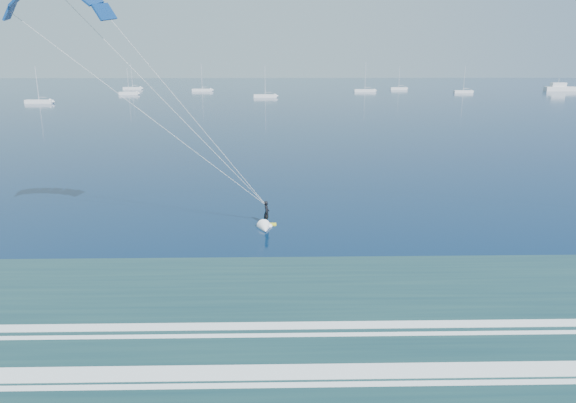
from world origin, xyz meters
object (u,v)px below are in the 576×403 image
(motor_yacht, at_px, (559,88))
(sailboat_4, at_px, (399,88))
(kitesurfer_rig, at_px, (172,109))
(sailboat_7, at_px, (365,90))
(sailboat_8, at_px, (133,88))
(sailboat_3, at_px, (265,96))
(sailboat_1, at_px, (129,93))
(sailboat_2, at_px, (202,90))
(sailboat_0, at_px, (39,101))
(sailboat_5, at_px, (463,91))

(motor_yacht, bearing_deg, sailboat_4, 169.18)
(kitesurfer_rig, relative_size, motor_yacht, 1.33)
(sailboat_7, distance_m, sailboat_8, 114.67)
(sailboat_3, bearing_deg, sailboat_1, 162.11)
(sailboat_4, bearing_deg, sailboat_2, -172.39)
(sailboat_8, bearing_deg, sailboat_0, -93.64)
(sailboat_3, height_order, sailboat_8, sailboat_8)
(motor_yacht, distance_m, sailboat_7, 92.53)
(motor_yacht, bearing_deg, sailboat_0, -161.24)
(sailboat_1, height_order, sailboat_7, sailboat_7)
(sailboat_1, relative_size, sailboat_8, 0.86)
(sailboat_2, height_order, sailboat_4, sailboat_2)
(sailboat_7, bearing_deg, sailboat_4, 43.16)
(sailboat_1, distance_m, sailboat_5, 143.72)
(sailboat_0, xyz_separation_m, sailboat_8, (5.78, 90.87, 0.01))
(sailboat_0, height_order, sailboat_7, sailboat_7)
(sailboat_2, relative_size, sailboat_8, 0.99)
(sailboat_2, bearing_deg, kitesurfer_rig, -82.48)
(sailboat_7, height_order, sailboat_8, sailboat_7)
(kitesurfer_rig, bearing_deg, motor_yacht, 55.85)
(sailboat_1, xyz_separation_m, sailboat_4, (121.41, 38.93, 0.00))
(sailboat_5, bearing_deg, sailboat_0, -160.46)
(motor_yacht, relative_size, sailboat_7, 1.08)
(sailboat_2, height_order, sailboat_3, sailboat_2)
(sailboat_1, height_order, sailboat_4, sailboat_4)
(motor_yacht, relative_size, sailboat_2, 1.13)
(sailboat_1, height_order, sailboat_2, sailboat_2)
(motor_yacht, bearing_deg, sailboat_2, 179.58)
(sailboat_3, xyz_separation_m, sailboat_5, (86.43, 28.63, -0.01))
(sailboat_2, bearing_deg, sailboat_5, -7.81)
(sailboat_2, bearing_deg, sailboat_7, -4.52)
(sailboat_2, bearing_deg, sailboat_0, -120.59)
(sailboat_5, relative_size, sailboat_8, 0.89)
(sailboat_1, bearing_deg, sailboat_4, 17.78)
(sailboat_3, bearing_deg, sailboat_8, 137.01)
(sailboat_3, distance_m, sailboat_4, 86.27)
(sailboat_8, bearing_deg, sailboat_5, -12.54)
(kitesurfer_rig, relative_size, sailboat_8, 1.49)
(sailboat_3, bearing_deg, motor_yacht, 17.58)
(motor_yacht, height_order, sailboat_4, sailboat_4)
(motor_yacht, relative_size, sailboat_3, 1.16)
(motor_yacht, xyz_separation_m, sailboat_3, (-137.08, -43.43, -0.85))
(sailboat_1, height_order, sailboat_8, sailboat_8)
(sailboat_2, xyz_separation_m, sailboat_4, (94.75, 12.66, -0.01))
(sailboat_1, bearing_deg, sailboat_0, -109.35)
(sailboat_5, xyz_separation_m, sailboat_7, (-41.75, 10.09, 0.01))
(sailboat_3, distance_m, sailboat_5, 91.05)
(sailboat_5, bearing_deg, sailboat_7, 166.41)
(sailboat_1, xyz_separation_m, sailboat_2, (26.66, 26.27, 0.01))
(sailboat_2, distance_m, sailboat_5, 117.78)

